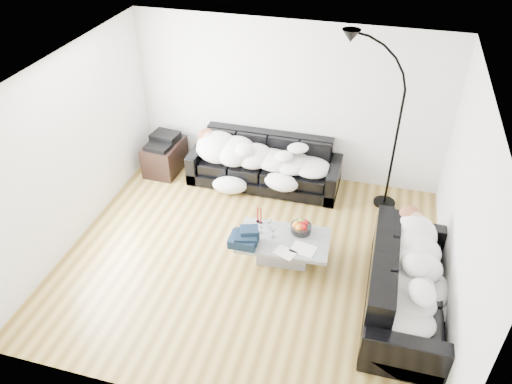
% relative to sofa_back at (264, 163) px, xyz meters
% --- Properties ---
extents(ground, '(5.00, 5.00, 0.00)m').
position_rel_sofa_back_xyz_m(ground, '(0.27, -1.80, -0.40)').
color(ground, brown).
rests_on(ground, ground).
extents(wall_back, '(5.00, 0.02, 2.60)m').
position_rel_sofa_back_xyz_m(wall_back, '(0.27, 0.45, 0.90)').
color(wall_back, silver).
rests_on(wall_back, ground).
extents(wall_left, '(0.02, 4.50, 2.60)m').
position_rel_sofa_back_xyz_m(wall_left, '(-2.23, -1.80, 0.90)').
color(wall_left, silver).
rests_on(wall_left, ground).
extents(wall_right, '(0.02, 4.50, 2.60)m').
position_rel_sofa_back_xyz_m(wall_right, '(2.77, -1.80, 0.90)').
color(wall_right, silver).
rests_on(wall_right, ground).
extents(ceiling, '(5.00, 5.00, 0.00)m').
position_rel_sofa_back_xyz_m(ceiling, '(0.27, -1.80, 2.20)').
color(ceiling, white).
rests_on(ceiling, ground).
extents(sofa_back, '(2.45, 0.85, 0.80)m').
position_rel_sofa_back_xyz_m(sofa_back, '(0.00, 0.00, 0.00)').
color(sofa_back, black).
rests_on(sofa_back, ground).
extents(sofa_right, '(0.91, 2.12, 0.86)m').
position_rel_sofa_back_xyz_m(sofa_right, '(2.32, -2.17, 0.03)').
color(sofa_right, black).
rests_on(sofa_right, ground).
extents(sleeper_back, '(2.07, 0.71, 0.41)m').
position_rel_sofa_back_xyz_m(sleeper_back, '(0.00, -0.05, 0.23)').
color(sleeper_back, white).
rests_on(sleeper_back, sofa_back).
extents(sleeper_right, '(0.77, 1.82, 0.44)m').
position_rel_sofa_back_xyz_m(sleeper_right, '(2.32, -2.17, 0.24)').
color(sleeper_right, white).
rests_on(sleeper_right, sofa_right).
extents(teal_cushion, '(0.42, 0.38, 0.20)m').
position_rel_sofa_back_xyz_m(teal_cushion, '(2.26, -1.51, 0.32)').
color(teal_cushion, '#0D6150').
rests_on(teal_cushion, sofa_right).
extents(coffee_table, '(1.26, 0.79, 0.35)m').
position_rel_sofa_back_xyz_m(coffee_table, '(0.71, -1.70, -0.22)').
color(coffee_table, '#939699').
rests_on(coffee_table, ground).
extents(fruit_bowl, '(0.34, 0.34, 0.18)m').
position_rel_sofa_back_xyz_m(fruit_bowl, '(0.90, -1.49, 0.04)').
color(fruit_bowl, white).
rests_on(fruit_bowl, coffee_table).
extents(wine_glass_a, '(0.09, 0.09, 0.17)m').
position_rel_sofa_back_xyz_m(wine_glass_a, '(0.48, -1.54, 0.04)').
color(wine_glass_a, white).
rests_on(wine_glass_a, coffee_table).
extents(wine_glass_b, '(0.08, 0.08, 0.16)m').
position_rel_sofa_back_xyz_m(wine_glass_b, '(0.39, -1.66, 0.03)').
color(wine_glass_b, white).
rests_on(wine_glass_b, coffee_table).
extents(wine_glass_c, '(0.09, 0.09, 0.17)m').
position_rel_sofa_back_xyz_m(wine_glass_c, '(0.57, -1.70, 0.04)').
color(wine_glass_c, white).
rests_on(wine_glass_c, coffee_table).
extents(candle_left, '(0.06, 0.06, 0.25)m').
position_rel_sofa_back_xyz_m(candle_left, '(0.28, -1.45, 0.08)').
color(candle_left, maroon).
rests_on(candle_left, coffee_table).
extents(candle_right, '(0.06, 0.06, 0.26)m').
position_rel_sofa_back_xyz_m(candle_right, '(0.33, -1.48, 0.08)').
color(candle_right, maroon).
rests_on(candle_right, coffee_table).
extents(newspaper_a, '(0.35, 0.29, 0.01)m').
position_rel_sofa_back_xyz_m(newspaper_a, '(1.00, -1.83, -0.04)').
color(newspaper_a, silver).
rests_on(newspaper_a, coffee_table).
extents(newspaper_b, '(0.32, 0.28, 0.01)m').
position_rel_sofa_back_xyz_m(newspaper_b, '(0.79, -1.96, -0.04)').
color(newspaper_b, silver).
rests_on(newspaper_b, coffee_table).
extents(navy_jacket, '(0.40, 0.34, 0.19)m').
position_rel_sofa_back_xyz_m(navy_jacket, '(0.25, -1.92, 0.13)').
color(navy_jacket, black).
rests_on(navy_jacket, coffee_table).
extents(shoes, '(0.54, 0.46, 0.10)m').
position_rel_sofa_back_xyz_m(shoes, '(2.17, -2.45, -0.35)').
color(shoes, '#472311').
rests_on(shoes, ground).
extents(av_cabinet, '(0.56, 0.79, 0.53)m').
position_rel_sofa_back_xyz_m(av_cabinet, '(-1.74, -0.04, -0.14)').
color(av_cabinet, black).
rests_on(av_cabinet, ground).
extents(stereo, '(0.48, 0.39, 0.13)m').
position_rel_sofa_back_xyz_m(stereo, '(-1.74, -0.04, 0.19)').
color(stereo, black).
rests_on(stereo, av_cabinet).
extents(floor_lamp, '(0.88, 0.41, 2.35)m').
position_rel_sofa_back_xyz_m(floor_lamp, '(1.97, -0.04, 0.78)').
color(floor_lamp, black).
rests_on(floor_lamp, ground).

